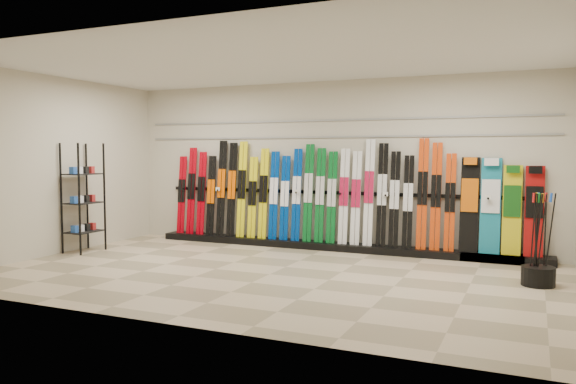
% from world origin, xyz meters
% --- Properties ---
extents(floor, '(8.00, 8.00, 0.00)m').
position_xyz_m(floor, '(0.00, 0.00, 0.00)').
color(floor, gray).
rests_on(floor, ground).
extents(back_wall, '(8.00, 0.00, 8.00)m').
position_xyz_m(back_wall, '(0.00, 2.50, 1.50)').
color(back_wall, beige).
rests_on(back_wall, floor).
extents(left_wall, '(0.00, 5.00, 5.00)m').
position_xyz_m(left_wall, '(-4.00, 0.00, 1.50)').
color(left_wall, beige).
rests_on(left_wall, floor).
extents(ceiling, '(8.00, 8.00, 0.00)m').
position_xyz_m(ceiling, '(0.00, 0.00, 3.00)').
color(ceiling, silver).
rests_on(ceiling, back_wall).
extents(ski_rack_base, '(8.00, 0.40, 0.12)m').
position_xyz_m(ski_rack_base, '(0.22, 2.28, 0.06)').
color(ski_rack_base, black).
rests_on(ski_rack_base, floor).
extents(skis, '(5.38, 0.20, 1.84)m').
position_xyz_m(skis, '(-0.43, 2.32, 0.96)').
color(skis, '#A7000D').
rests_on(skis, ski_rack_base).
extents(snowboards, '(1.24, 0.24, 1.53)m').
position_xyz_m(snowboards, '(2.91, 2.35, 0.85)').
color(snowboards, black).
rests_on(snowboards, ski_rack_base).
extents(accessory_rack, '(0.40, 0.60, 1.88)m').
position_xyz_m(accessory_rack, '(-3.75, 0.36, 0.94)').
color(accessory_rack, black).
rests_on(accessory_rack, floor).
extents(pole_bin, '(0.42, 0.42, 0.25)m').
position_xyz_m(pole_bin, '(3.48, 0.78, 0.12)').
color(pole_bin, black).
rests_on(pole_bin, floor).
extents(ski_poles, '(0.30, 0.29, 1.18)m').
position_xyz_m(ski_poles, '(3.48, 0.84, 0.61)').
color(ski_poles, black).
rests_on(ski_poles, pole_bin).
extents(slatwall_rail_0, '(7.60, 0.02, 0.03)m').
position_xyz_m(slatwall_rail_0, '(0.00, 2.48, 2.00)').
color(slatwall_rail_0, gray).
rests_on(slatwall_rail_0, back_wall).
extents(slatwall_rail_1, '(7.60, 0.02, 0.03)m').
position_xyz_m(slatwall_rail_1, '(0.00, 2.48, 2.30)').
color(slatwall_rail_1, gray).
rests_on(slatwall_rail_1, back_wall).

